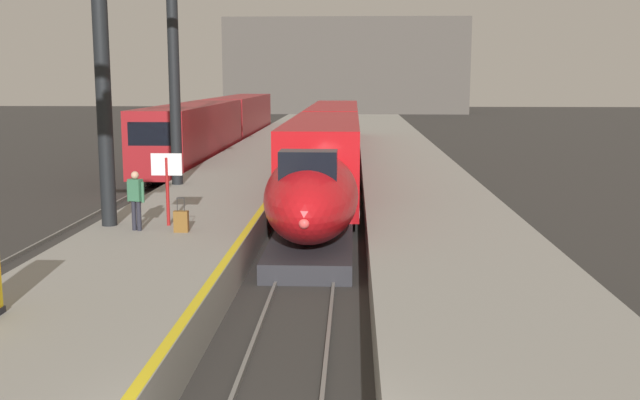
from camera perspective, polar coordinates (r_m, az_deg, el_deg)
platform_left at (r=33.54m, az=-6.50°, el=1.11°), size 4.80×110.00×1.05m
platform_right at (r=33.24m, az=7.42°, el=1.01°), size 4.80×110.00×1.05m
platform_left_safety_stripe at (r=33.18m, az=-2.63°, el=1.99°), size 0.20×107.80×0.01m
rail_main_left at (r=35.96m, az=-0.60°, el=0.98°), size 0.08×110.00×0.12m
rail_main_right at (r=35.91m, az=1.79°, el=0.96°), size 0.08×110.00×0.12m
rail_secondary_left at (r=37.30m, az=-13.12°, el=1.03°), size 0.08×110.00×0.12m
rail_secondary_right at (r=36.92m, az=-10.88°, el=1.03°), size 0.08×110.00×0.12m
highspeed_train_main at (r=37.18m, az=0.68°, el=4.15°), size 2.92×38.37×3.60m
regional_train_adjacent at (r=53.00m, az=-7.59°, el=5.86°), size 2.85×36.60×3.80m
station_column_mid at (r=22.26m, az=-16.58°, el=13.35°), size 4.00×0.68×10.01m
station_column_far at (r=30.41m, az=-11.26°, el=12.70°), size 4.00×0.68×10.32m
passenger_near_edge at (r=21.49m, az=-13.99°, el=0.31°), size 0.54×0.34×1.69m
rolling_suitcase at (r=21.11m, az=-10.63°, el=-1.62°), size 0.40×0.22×0.98m
departure_info_board at (r=21.94m, az=-11.69°, el=1.94°), size 0.90×0.10×2.12m
terminus_back_wall at (r=110.04m, az=1.99°, el=10.27°), size 36.00×2.00×14.00m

